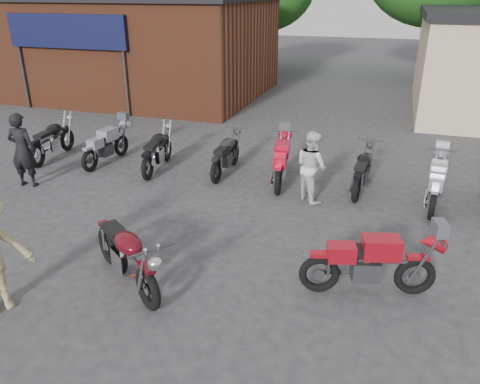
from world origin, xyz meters
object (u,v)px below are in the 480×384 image
(row_bike_1, at_px, (106,143))
(row_bike_6, at_px, (437,181))
(sportbike, at_px, (371,260))
(row_bike_2, at_px, (157,148))
(row_bike_4, at_px, (281,159))
(person_light, at_px, (311,166))
(helmet, at_px, (134,269))
(row_bike_0, at_px, (52,137))
(row_bike_5, at_px, (363,168))
(vintage_motorcycle, at_px, (126,251))
(row_bike_3, at_px, (226,152))
(person_dark, at_px, (22,150))

(row_bike_1, xyz_separation_m, row_bike_6, (8.40, -0.15, 0.01))
(sportbike, bearing_deg, row_bike_1, 135.66)
(row_bike_2, relative_size, row_bike_4, 1.00)
(row_bike_2, xyz_separation_m, row_bike_6, (6.84, -0.13, -0.02))
(person_light, xyz_separation_m, row_bike_6, (2.66, 0.55, -0.23))
(helmet, xyz_separation_m, row_bike_0, (-5.19, 4.57, 0.47))
(row_bike_2, relative_size, row_bike_6, 1.04)
(row_bike_0, height_order, row_bike_2, row_bike_0)
(row_bike_5, height_order, row_bike_6, row_bike_6)
(row_bike_1, height_order, row_bike_5, row_bike_5)
(vintage_motorcycle, distance_m, row_bike_3, 5.25)
(row_bike_2, bearing_deg, row_bike_3, -88.61)
(row_bike_1, relative_size, row_bike_3, 0.99)
(row_bike_4, bearing_deg, row_bike_0, 83.41)
(row_bike_0, xyz_separation_m, row_bike_4, (6.53, 0.24, -0.01))
(row_bike_1, bearing_deg, person_dark, 158.63)
(person_light, distance_m, row_bike_6, 2.72)
(row_bike_0, bearing_deg, helmet, -137.97)
(row_bike_0, xyz_separation_m, row_bike_1, (1.66, 0.12, -0.04))
(vintage_motorcycle, distance_m, person_light, 4.77)
(person_light, relative_size, row_bike_5, 0.83)
(sportbike, relative_size, row_bike_1, 1.05)
(row_bike_4, xyz_separation_m, row_bike_5, (1.94, 0.10, -0.03))
(person_light, relative_size, row_bike_2, 0.79)
(row_bike_2, bearing_deg, row_bike_0, 83.63)
(row_bike_1, bearing_deg, row_bike_5, -84.71)
(vintage_motorcycle, bearing_deg, row_bike_1, 161.87)
(sportbike, bearing_deg, person_light, 99.40)
(row_bike_4, bearing_deg, row_bike_6, -102.93)
(row_bike_3, bearing_deg, row_bike_0, 93.65)
(helmet, height_order, person_light, person_light)
(sportbike, relative_size, person_dark, 1.13)
(person_light, bearing_deg, row_bike_0, 38.27)
(person_light, xyz_separation_m, row_bike_2, (-4.18, 0.68, -0.21))
(person_dark, bearing_deg, row_bike_6, -177.78)
(row_bike_3, bearing_deg, person_light, -113.47)
(helmet, xyz_separation_m, row_bike_3, (-0.16, 4.98, 0.43))
(person_light, bearing_deg, row_bike_3, 20.22)
(person_light, distance_m, row_bike_2, 4.24)
(row_bike_0, distance_m, row_bike_5, 8.47)
(vintage_motorcycle, distance_m, helmet, 0.56)
(row_bike_3, bearing_deg, row_bike_5, -92.19)
(row_bike_0, relative_size, row_bike_4, 1.01)
(row_bike_1, relative_size, row_bike_4, 0.94)
(sportbike, height_order, row_bike_6, sportbike)
(helmet, height_order, row_bike_4, row_bike_4)
(row_bike_5, xyz_separation_m, row_bike_6, (1.59, -0.36, 0.01))
(sportbike, distance_m, row_bike_3, 5.77)
(row_bike_3, bearing_deg, helmet, -179.15)
(vintage_motorcycle, xyz_separation_m, sportbike, (3.68, 1.00, -0.04))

